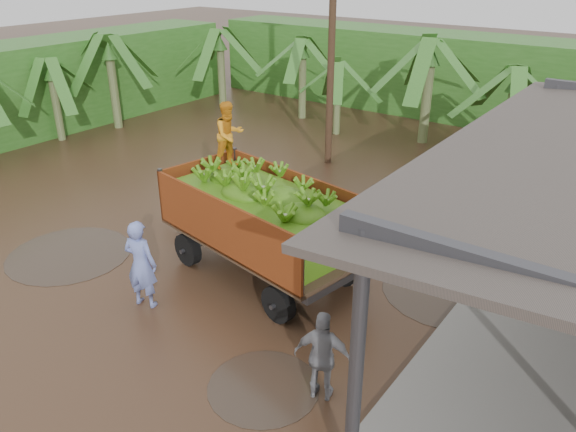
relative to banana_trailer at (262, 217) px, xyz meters
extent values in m
plane|color=black|center=(-0.80, 0.04, -1.45)|extent=(100.00, 100.00, 0.00)
cube|color=#2D661E|center=(-2.80, 16.04, 0.35)|extent=(22.00, 3.00, 3.60)
cube|color=#2D661E|center=(-14.80, 4.04, 0.35)|extent=(3.00, 18.00, 3.60)
cube|color=#47474C|center=(-3.27, 0.58, -0.87)|extent=(1.90, 0.46, 0.13)
imported|color=orange|center=(-1.32, 0.49, 1.56)|extent=(0.77, 0.89, 1.57)
imported|color=#7182CD|center=(-1.24, -2.49, -0.47)|extent=(0.82, 0.65, 1.97)
imported|color=gray|center=(3.32, -2.58, -0.61)|extent=(1.07, 0.71, 1.69)
cylinder|color=#47301E|center=(-2.89, 7.38, 2.90)|extent=(0.24, 0.24, 8.72)
camera|label=1|loc=(7.18, -8.85, 5.42)|focal=35.00mm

